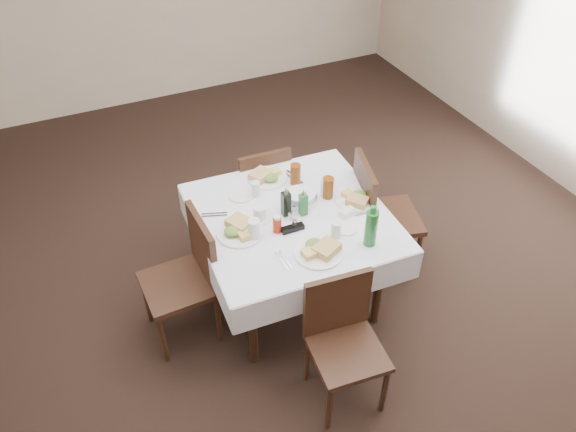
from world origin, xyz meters
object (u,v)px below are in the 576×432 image
object	(u,v)px
chair_east	(376,210)
water_w	(254,229)
green_bottle	(371,228)
bread_basket	(301,198)
chair_north	(262,186)
dining_table	(292,225)
water_s	(336,230)
chair_west	(190,272)
ketchup_bottle	(277,224)
oil_cruet_dark	(286,203)
oil_cruet_green	(303,204)
coffee_mug	(260,214)
water_n	(256,189)
chair_south	(342,333)
water_e	(326,187)

from	to	relation	value
chair_east	water_w	xyz separation A→B (m)	(-1.01, -0.13, 0.29)
green_bottle	bread_basket	bearing A→B (deg)	109.90
chair_north	green_bottle	bearing A→B (deg)	-77.94
dining_table	water_s	world-z (taller)	water_s
chair_west	green_bottle	bearing A→B (deg)	-23.72
ketchup_bottle	green_bottle	xyz separation A→B (m)	(0.48, -0.35, 0.07)
oil_cruet_dark	oil_cruet_green	bearing A→B (deg)	-22.06
dining_table	water_s	distance (m)	0.38
chair_north	oil_cruet_green	bearing A→B (deg)	-89.88
oil_cruet_green	coffee_mug	world-z (taller)	oil_cruet_green
dining_table	oil_cruet_dark	xyz separation A→B (m)	(-0.03, 0.03, 0.18)
chair_north	coffee_mug	world-z (taller)	same
water_n	water_s	world-z (taller)	water_s
chair_south	water_w	size ratio (longest dim) A/B	6.14
water_n	oil_cruet_dark	distance (m)	0.30
green_bottle	chair_south	bearing A→B (deg)	-135.59
chair_north	water_s	world-z (taller)	water_s
chair_east	chair_west	size ratio (longest dim) A/B	1.03
chair_north	bread_basket	bearing A→B (deg)	-85.60
chair_east	water_w	bearing A→B (deg)	-172.45
oil_cruet_dark	water_n	bearing A→B (deg)	110.56
chair_north	water_e	size ratio (longest dim) A/B	6.23
chair_west	oil_cruet_green	world-z (taller)	oil_cruet_green
water_s	water_w	bearing A→B (deg)	156.00
water_n	water_w	world-z (taller)	water_w
chair_north	oil_cruet_dark	distance (m)	0.79
chair_south	water_s	world-z (taller)	water_s
oil_cruet_dark	chair_north	bearing A→B (deg)	81.50
chair_south	water_e	distance (m)	1.04
water_w	green_bottle	distance (m)	0.72
dining_table	water_w	xyz separation A→B (m)	(-0.31, -0.10, 0.16)
chair_south	chair_west	world-z (taller)	chair_west
chair_north	ketchup_bottle	size ratio (longest dim) A/B	7.07
dining_table	chair_east	xyz separation A→B (m)	(0.70, 0.03, -0.13)
chair_north	oil_cruet_green	size ratio (longest dim) A/B	4.27
water_s	water_e	distance (m)	0.44
bread_basket	ketchup_bottle	size ratio (longest dim) A/B	1.79
green_bottle	dining_table	bearing A→B (deg)	125.54
oil_cruet_dark	green_bottle	size ratio (longest dim) A/B	0.76
chair_west	ketchup_bottle	bearing A→B (deg)	-11.28
chair_west	water_w	size ratio (longest dim) A/B	6.56
water_e	water_n	bearing A→B (deg)	155.38
chair_east	water_e	distance (m)	0.49
chair_west	water_e	world-z (taller)	chair_west
coffee_mug	green_bottle	distance (m)	0.74
water_n	water_w	distance (m)	0.44
bread_basket	oil_cruet_green	world-z (taller)	oil_cruet_green
dining_table	green_bottle	world-z (taller)	green_bottle
chair_east	oil_cruet_dark	bearing A→B (deg)	-179.77
oil_cruet_green	green_bottle	xyz separation A→B (m)	(0.25, -0.44, 0.04)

